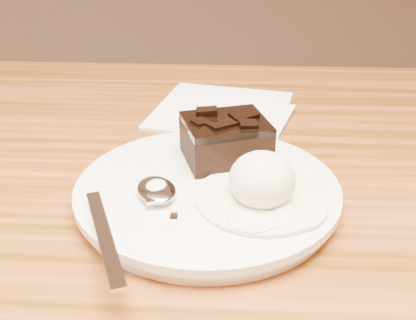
# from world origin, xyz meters

# --- Properties ---
(plate) EXTENTS (0.24, 0.24, 0.02)m
(plate) POSITION_xyz_m (0.11, -0.03, 0.76)
(plate) COLOR white
(plate) RESTS_ON dining_table
(brownie) EXTENTS (0.10, 0.09, 0.04)m
(brownie) POSITION_xyz_m (0.12, 0.03, 0.79)
(brownie) COLOR black
(brownie) RESTS_ON plate
(ice_cream_scoop) EXTENTS (0.06, 0.06, 0.05)m
(ice_cream_scoop) POSITION_xyz_m (0.16, -0.05, 0.79)
(ice_cream_scoop) COLOR white
(ice_cream_scoop) RESTS_ON plate
(melt_puddle) EXTENTS (0.12, 0.12, 0.00)m
(melt_puddle) POSITION_xyz_m (0.16, -0.05, 0.77)
(melt_puddle) COLOR white
(melt_puddle) RESTS_ON plate
(spoon) EXTENTS (0.10, 0.19, 0.01)m
(spoon) POSITION_xyz_m (0.07, -0.05, 0.78)
(spoon) COLOR silver
(spoon) RESTS_ON plate
(napkin) EXTENTS (0.20, 0.20, 0.01)m
(napkin) POSITION_xyz_m (0.12, 0.20, 0.75)
(napkin) COLOR white
(napkin) RESTS_ON dining_table
(crumb_a) EXTENTS (0.01, 0.01, 0.00)m
(crumb_a) POSITION_xyz_m (0.09, -0.08, 0.77)
(crumb_a) COLOR black
(crumb_a) RESTS_ON plate
(crumb_b) EXTENTS (0.01, 0.01, 0.00)m
(crumb_b) POSITION_xyz_m (0.15, -0.04, 0.77)
(crumb_b) COLOR black
(crumb_b) RESTS_ON plate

